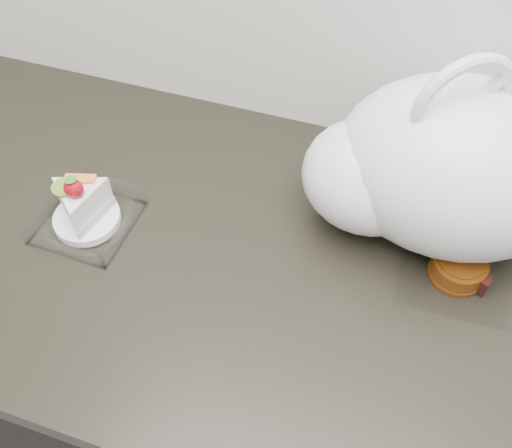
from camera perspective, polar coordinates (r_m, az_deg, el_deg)
counter at (r=1.23m, az=5.35°, el=-16.88°), size 2.04×0.64×0.90m
cake_tray at (r=0.90m, az=-16.79°, el=1.26°), size 0.14×0.14×0.11m
mooncake_wrap at (r=0.86m, az=19.59°, el=-4.32°), size 0.16×0.15×0.04m
plastic_bag at (r=0.83m, az=17.74°, el=5.32°), size 0.44×0.38×0.31m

